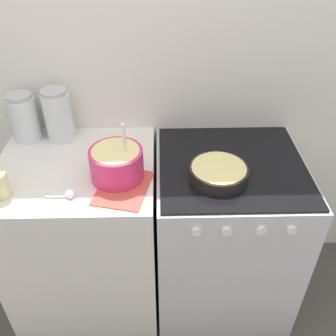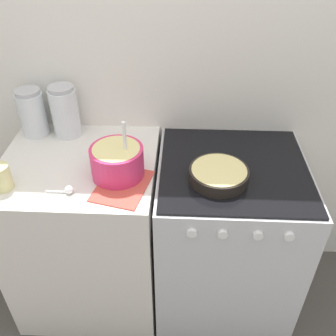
# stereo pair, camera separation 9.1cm
# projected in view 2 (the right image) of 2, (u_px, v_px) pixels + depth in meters

# --- Properties ---
(wall_back) EXTENTS (4.44, 0.05, 2.40)m
(wall_back) POSITION_uv_depth(u_px,v_px,m) (159.00, 75.00, 1.82)
(wall_back) COLOR white
(wall_back) RESTS_ON ground_plane
(countertop_cabinet) EXTENTS (0.72, 0.66, 0.92)m
(countertop_cabinet) POSITION_uv_depth(u_px,v_px,m) (89.00, 232.00, 1.99)
(countertop_cabinet) COLOR silver
(countertop_cabinet) RESTS_ON ground_plane
(stove) EXTENTS (0.69, 0.68, 0.92)m
(stove) POSITION_uv_depth(u_px,v_px,m) (225.00, 237.00, 1.96)
(stove) COLOR silver
(stove) RESTS_ON ground_plane
(mixing_bowl) EXTENTS (0.23, 0.23, 0.27)m
(mixing_bowl) POSITION_uv_depth(u_px,v_px,m) (117.00, 160.00, 1.59)
(mixing_bowl) COLOR #E0336B
(mixing_bowl) RESTS_ON countertop_cabinet
(baking_pan) EXTENTS (0.26, 0.26, 0.05)m
(baking_pan) POSITION_uv_depth(u_px,v_px,m) (219.00, 174.00, 1.59)
(baking_pan) COLOR black
(baking_pan) RESTS_ON stove
(storage_jar_left) EXTENTS (0.13, 0.13, 0.24)m
(storage_jar_left) POSITION_uv_depth(u_px,v_px,m) (33.00, 115.00, 1.86)
(storage_jar_left) COLOR silver
(storage_jar_left) RESTS_ON countertop_cabinet
(storage_jar_middle) EXTENTS (0.14, 0.14, 0.26)m
(storage_jar_middle) POSITION_uv_depth(u_px,v_px,m) (65.00, 114.00, 1.85)
(storage_jar_middle) COLOR silver
(storage_jar_middle) RESTS_ON countertop_cabinet
(tin_can) EXTENTS (0.08, 0.08, 0.11)m
(tin_can) POSITION_uv_depth(u_px,v_px,m) (1.00, 177.00, 1.53)
(tin_can) COLOR beige
(tin_can) RESTS_ON countertop_cabinet
(recipe_page) EXTENTS (0.26, 0.30, 0.01)m
(recipe_page) POSITION_uv_depth(u_px,v_px,m) (123.00, 186.00, 1.57)
(recipe_page) COLOR #CC4C3F
(recipe_page) RESTS_ON countertop_cabinet
(measuring_spoon) EXTENTS (0.12, 0.04, 0.04)m
(measuring_spoon) POSITION_uv_depth(u_px,v_px,m) (66.00, 190.00, 1.53)
(measuring_spoon) COLOR white
(measuring_spoon) RESTS_ON countertop_cabinet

